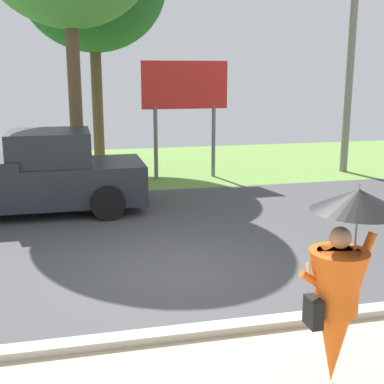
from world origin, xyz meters
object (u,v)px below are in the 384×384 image
monk_pedestrian (340,287)px  roadside_billboard (185,94)px  utility_pole (350,72)px  pickup_truck (30,176)px

monk_pedestrian → roadside_billboard: (0.80, 10.84, 1.48)m
utility_pole → monk_pedestrian: bearing=-119.7°
pickup_truck → roadside_billboard: 5.60m
utility_pole → roadside_billboard: bearing=177.9°
utility_pole → roadside_billboard: size_ratio=1.72×
monk_pedestrian → pickup_truck: bearing=121.8°
monk_pedestrian → roadside_billboard: bearing=93.0°
pickup_truck → monk_pedestrian: bearing=-57.4°
utility_pole → roadside_billboard: (-5.27, 0.19, -0.63)m
monk_pedestrian → pickup_truck: (-3.52, 7.70, -0.20)m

